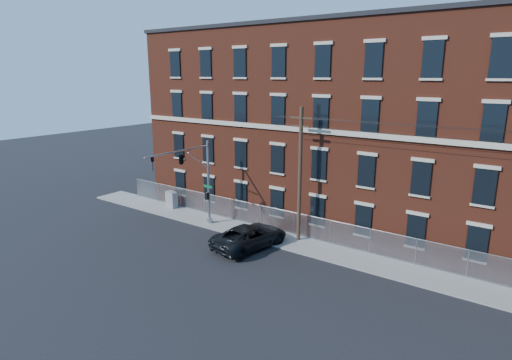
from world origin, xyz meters
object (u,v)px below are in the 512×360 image
at_px(traffic_signal_mast, 188,166).
at_px(utility_cabinet, 172,199).
at_px(pickup_truck, 250,236).
at_px(utility_pole_near, 300,173).

relative_size(traffic_signal_mast, utility_cabinet, 4.64).
height_order(traffic_signal_mast, pickup_truck, traffic_signal_mast).
distance_m(pickup_truck, utility_cabinet, 11.94).
relative_size(traffic_signal_mast, utility_pole_near, 0.70).
distance_m(traffic_signal_mast, utility_pole_near, 8.70).
relative_size(utility_pole_near, pickup_truck, 1.64).
bearing_deg(utility_cabinet, pickup_truck, -5.08).
bearing_deg(traffic_signal_mast, utility_cabinet, 148.92).
height_order(traffic_signal_mast, utility_pole_near, utility_pole_near).
bearing_deg(utility_pole_near, utility_cabinet, 179.67).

